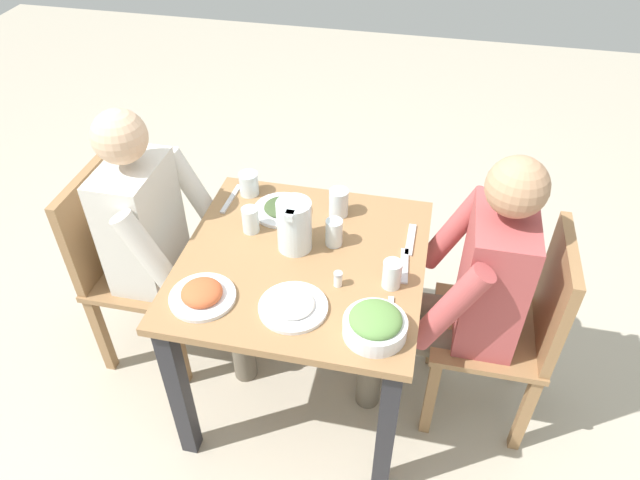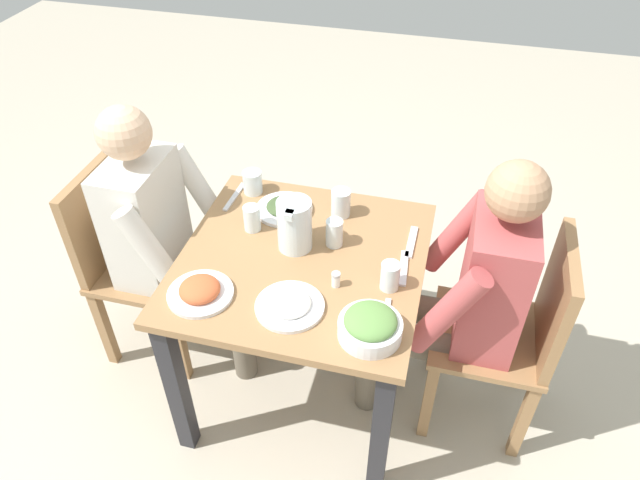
{
  "view_description": "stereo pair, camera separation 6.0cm",
  "coord_description": "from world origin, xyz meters",
  "px_view_note": "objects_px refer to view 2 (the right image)",
  "views": [
    {
      "loc": [
        -1.44,
        -0.37,
        2.06
      ],
      "look_at": [
        0.06,
        -0.05,
        0.76
      ],
      "focal_mm": 32.89,
      "sensor_mm": 36.0,
      "label": 1
    },
    {
      "loc": [
        -1.43,
        -0.43,
        2.06
      ],
      "look_at": [
        0.06,
        -0.05,
        0.76
      ],
      "focal_mm": 32.89,
      "sensor_mm": 36.0,
      "label": 2
    }
  ],
  "objects_px": {
    "diner_near": "(463,290)",
    "plate_yoghurt": "(290,305)",
    "salad_bowl": "(370,326)",
    "plate_dolmas": "(284,208)",
    "chair_near": "(515,330)",
    "plate_rice_curry": "(200,291)",
    "water_glass_near_left": "(252,218)",
    "water_glass_far_left": "(334,233)",
    "chair_far": "(129,255)",
    "water_glass_near_right": "(341,203)",
    "dining_table": "(303,285)",
    "salt_shaker": "(336,279)",
    "diner_far": "(170,235)",
    "water_pitcher": "(295,225)",
    "water_glass_far_right": "(390,276)",
    "water_glass_by_pitcher": "(253,182)"
  },
  "relations": [
    {
      "from": "chair_far",
      "to": "chair_near",
      "type": "bearing_deg",
      "value": -90.78
    },
    {
      "from": "chair_far",
      "to": "water_glass_near_right",
      "type": "relative_size",
      "value": 8.21
    },
    {
      "from": "salt_shaker",
      "to": "plate_dolmas",
      "type": "bearing_deg",
      "value": 39.39
    },
    {
      "from": "diner_near",
      "to": "water_glass_near_right",
      "type": "height_order",
      "value": "diner_near"
    },
    {
      "from": "chair_far",
      "to": "diner_near",
      "type": "height_order",
      "value": "diner_near"
    },
    {
      "from": "chair_far",
      "to": "salad_bowl",
      "type": "relative_size",
      "value": 4.5
    },
    {
      "from": "diner_far",
      "to": "water_pitcher",
      "type": "height_order",
      "value": "diner_far"
    },
    {
      "from": "plate_dolmas",
      "to": "water_glass_far_left",
      "type": "height_order",
      "value": "water_glass_far_left"
    },
    {
      "from": "plate_rice_curry",
      "to": "diner_near",
      "type": "bearing_deg",
      "value": -68.47
    },
    {
      "from": "diner_near",
      "to": "water_glass_far_left",
      "type": "height_order",
      "value": "diner_near"
    },
    {
      "from": "water_glass_near_left",
      "to": "water_glass_far_left",
      "type": "xyz_separation_m",
      "value": [
        -0.01,
        -0.31,
        0.0
      ]
    },
    {
      "from": "chair_near",
      "to": "plate_dolmas",
      "type": "relative_size",
      "value": 4.05
    },
    {
      "from": "diner_far",
      "to": "plate_dolmas",
      "type": "relative_size",
      "value": 5.43
    },
    {
      "from": "chair_near",
      "to": "plate_rice_curry",
      "type": "relative_size",
      "value": 4.07
    },
    {
      "from": "salad_bowl",
      "to": "plate_yoghurt",
      "type": "xyz_separation_m",
      "value": [
        0.05,
        0.26,
        -0.03
      ]
    },
    {
      "from": "plate_rice_curry",
      "to": "dining_table",
      "type": "bearing_deg",
      "value": -46.39
    },
    {
      "from": "water_glass_far_left",
      "to": "water_glass_by_pitcher",
      "type": "relative_size",
      "value": 1.12
    },
    {
      "from": "chair_near",
      "to": "salt_shaker",
      "type": "distance_m",
      "value": 0.69
    },
    {
      "from": "chair_far",
      "to": "diner_far",
      "type": "distance_m",
      "value": 0.25
    },
    {
      "from": "plate_rice_curry",
      "to": "water_glass_by_pitcher",
      "type": "bearing_deg",
      "value": 2.57
    },
    {
      "from": "dining_table",
      "to": "chair_near",
      "type": "height_order",
      "value": "chair_near"
    },
    {
      "from": "water_glass_near_right",
      "to": "salad_bowl",
      "type": "bearing_deg",
      "value": -158.73
    },
    {
      "from": "water_glass_near_left",
      "to": "water_glass_far_right",
      "type": "xyz_separation_m",
      "value": [
        -0.17,
        -0.53,
        0.0
      ]
    },
    {
      "from": "water_glass_by_pitcher",
      "to": "water_glass_near_right",
      "type": "bearing_deg",
      "value": -98.83
    },
    {
      "from": "water_glass_near_right",
      "to": "plate_yoghurt",
      "type": "bearing_deg",
      "value": 174.69
    },
    {
      "from": "chair_far",
      "to": "water_glass_near_right",
      "type": "bearing_deg",
      "value": -77.8
    },
    {
      "from": "water_glass_near_left",
      "to": "water_glass_near_right",
      "type": "distance_m",
      "value": 0.33
    },
    {
      "from": "water_pitcher",
      "to": "diner_far",
      "type": "bearing_deg",
      "value": 85.94
    },
    {
      "from": "dining_table",
      "to": "water_glass_by_pitcher",
      "type": "height_order",
      "value": "water_glass_by_pitcher"
    },
    {
      "from": "salad_bowl",
      "to": "water_glass_far_right",
      "type": "height_order",
      "value": "water_glass_far_right"
    },
    {
      "from": "plate_rice_curry",
      "to": "water_glass_near_left",
      "type": "height_order",
      "value": "water_glass_near_left"
    },
    {
      "from": "dining_table",
      "to": "chair_near",
      "type": "relative_size",
      "value": 0.96
    },
    {
      "from": "plate_rice_curry",
      "to": "water_glass_far_left",
      "type": "relative_size",
      "value": 2.09
    },
    {
      "from": "chair_near",
      "to": "chair_far",
      "type": "height_order",
      "value": "same"
    },
    {
      "from": "salad_bowl",
      "to": "water_glass_near_left",
      "type": "xyz_separation_m",
      "value": [
        0.39,
        0.5,
        0.01
      ]
    },
    {
      "from": "salt_shaker",
      "to": "chair_far",
      "type": "bearing_deg",
      "value": 77.91
    },
    {
      "from": "chair_far",
      "to": "water_glass_far_left",
      "type": "height_order",
      "value": "chair_far"
    },
    {
      "from": "plate_rice_curry",
      "to": "water_glass_by_pitcher",
      "type": "xyz_separation_m",
      "value": [
        0.58,
        0.03,
        0.03
      ]
    },
    {
      "from": "plate_dolmas",
      "to": "water_glass_by_pitcher",
      "type": "xyz_separation_m",
      "value": [
        0.09,
        0.15,
        0.03
      ]
    },
    {
      "from": "diner_near",
      "to": "plate_dolmas",
      "type": "relative_size",
      "value": 5.43
    },
    {
      "from": "diner_near",
      "to": "plate_rice_curry",
      "type": "xyz_separation_m",
      "value": [
        -0.32,
        0.82,
        0.11
      ]
    },
    {
      "from": "dining_table",
      "to": "chair_far",
      "type": "height_order",
      "value": "chair_far"
    },
    {
      "from": "salad_bowl",
      "to": "plate_dolmas",
      "type": "height_order",
      "value": "salad_bowl"
    },
    {
      "from": "water_glass_far_left",
      "to": "salt_shaker",
      "type": "distance_m",
      "value": 0.21
    },
    {
      "from": "plate_yoghurt",
      "to": "plate_dolmas",
      "type": "bearing_deg",
      "value": 19.09
    },
    {
      "from": "salad_bowl",
      "to": "salt_shaker",
      "type": "distance_m",
      "value": 0.23
    },
    {
      "from": "salt_shaker",
      "to": "diner_far",
      "type": "bearing_deg",
      "value": 74.52
    },
    {
      "from": "diner_near",
      "to": "plate_yoghurt",
      "type": "height_order",
      "value": "diner_near"
    },
    {
      "from": "chair_near",
      "to": "plate_rice_curry",
      "type": "xyz_separation_m",
      "value": [
        -0.32,
        1.02,
        0.25
      ]
    },
    {
      "from": "plate_rice_curry",
      "to": "water_glass_near_right",
      "type": "distance_m",
      "value": 0.62
    }
  ]
}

